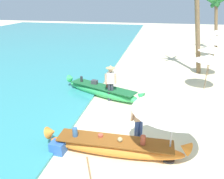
% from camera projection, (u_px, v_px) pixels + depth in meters
% --- Properties ---
extents(ground_plane, '(80.00, 80.00, 0.00)m').
position_uv_depth(ground_plane, '(139.00, 142.00, 7.89)').
color(ground_plane, beige).
extents(boat_orange_foreground, '(4.64, 0.73, 0.81)m').
position_uv_depth(boat_orange_foreground, '(114.00, 146.00, 7.21)').
color(boat_orange_foreground, orange).
rests_on(boat_orange_foreground, ground).
extents(boat_green_midground, '(4.43, 2.26, 0.82)m').
position_uv_depth(boat_green_midground, '(102.00, 91.00, 11.49)').
color(boat_green_midground, '#38B760').
rests_on(boat_green_midground, ground).
extents(person_vendor_hatted, '(0.58, 0.44, 1.77)m').
position_uv_depth(person_vendor_hatted, '(111.00, 81.00, 10.73)').
color(person_vendor_hatted, '#333842').
rests_on(person_vendor_hatted, ground).
extents(person_tourist_customer, '(0.58, 0.42, 1.71)m').
position_uv_depth(person_tourist_customer, '(139.00, 118.00, 7.50)').
color(person_tourist_customer, '#3D5BA8').
rests_on(person_tourist_customer, ground).
extents(patio_umbrella_large, '(2.38, 2.38, 2.20)m').
position_uv_depth(patio_umbrella_large, '(175.00, 103.00, 6.28)').
color(patio_umbrella_large, '#B7B7BC').
rests_on(patio_umbrella_large, ground).
extents(parasol_row_0, '(1.60, 1.60, 1.91)m').
position_uv_depth(parasol_row_0, '(209.00, 58.00, 11.88)').
color(parasol_row_0, '#8E6B47').
rests_on(parasol_row_0, ground).
extents(parasol_row_1, '(1.60, 1.60, 1.91)m').
position_uv_depth(parasol_row_1, '(212.00, 48.00, 14.07)').
color(parasol_row_1, '#8E6B47').
rests_on(parasol_row_1, ground).
extents(parasol_row_2, '(1.60, 1.60, 1.91)m').
position_uv_depth(parasol_row_2, '(216.00, 41.00, 16.36)').
color(parasol_row_2, '#8E6B47').
rests_on(parasol_row_2, ground).
extents(parasol_row_3, '(1.60, 1.60, 1.91)m').
position_uv_depth(parasol_row_3, '(212.00, 36.00, 18.75)').
color(parasol_row_3, '#8E6B47').
rests_on(parasol_row_3, ground).
extents(parasol_row_4, '(1.60, 1.60, 1.91)m').
position_uv_depth(parasol_row_4, '(216.00, 32.00, 20.77)').
color(parasol_row_4, '#8E6B47').
rests_on(parasol_row_4, ground).
extents(palm_tree_tall_inland, '(2.68, 2.77, 4.96)m').
position_uv_depth(palm_tree_tall_inland, '(216.00, 5.00, 20.39)').
color(palm_tree_tall_inland, brown).
rests_on(palm_tree_tall_inland, ground).
extents(cooler_box, '(0.49, 0.41, 0.40)m').
position_uv_depth(cooler_box, '(58.00, 148.00, 7.29)').
color(cooler_box, blue).
rests_on(cooler_box, ground).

